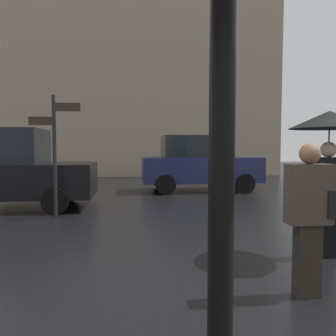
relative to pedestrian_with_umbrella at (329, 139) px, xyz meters
name	(u,v)px	position (x,y,z in m)	size (l,w,h in m)	color
pedestrian_with_umbrella	(329,139)	(0.00, 0.00, 0.00)	(1.09, 1.09, 2.04)	black
pedestrian_with_bag	(310,210)	(-0.90, -1.13, -0.76)	(0.49, 0.24, 1.59)	#2A241E
parked_car_left	(199,163)	(-0.32, 7.13, -0.68)	(4.05, 1.93, 1.92)	#1E234C
street_signpost	(55,144)	(-4.33, 3.09, -0.04)	(1.08, 0.08, 2.65)	black
building_block	(143,20)	(-1.93, 14.06, 6.64)	(14.49, 2.69, 16.59)	gray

